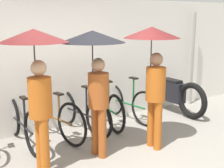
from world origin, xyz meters
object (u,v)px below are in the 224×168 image
(motorcycle, at_px, (171,93))
(parked_bicycle_2, at_px, (53,117))
(parked_bicycle_1, at_px, (22,123))
(pedestrian_leading, at_px, (36,63))
(pedestrian_center, at_px, (94,58))
(parked_bicycle_3, at_px, (80,112))
(pedestrian_trailing, at_px, (153,56))
(parked_bicycle_4, at_px, (105,107))
(parked_bicycle_5, at_px, (127,103))

(motorcycle, bearing_deg, parked_bicycle_2, 90.58)
(parked_bicycle_1, height_order, pedestrian_leading, pedestrian_leading)
(pedestrian_leading, xyz_separation_m, pedestrian_center, (0.92, 0.05, -0.00))
(parked_bicycle_3, bearing_deg, pedestrian_leading, 122.45)
(pedestrian_center, distance_m, pedestrian_trailing, 0.98)
(parked_bicycle_3, height_order, motorcycle, parked_bicycle_3)
(parked_bicycle_3, relative_size, pedestrian_center, 0.91)
(parked_bicycle_3, bearing_deg, motorcycle, -98.94)
(parked_bicycle_2, distance_m, pedestrian_leading, 1.66)
(parked_bicycle_3, xyz_separation_m, parked_bicycle_4, (0.57, 0.04, 0.01))
(parked_bicycle_4, distance_m, pedestrian_center, 1.77)
(pedestrian_leading, bearing_deg, parked_bicycle_3, 42.91)
(motorcycle, bearing_deg, parked_bicycle_1, 90.41)
(parked_bicycle_1, xyz_separation_m, pedestrian_leading, (-0.05, -1.03, 1.17))
(pedestrian_center, xyz_separation_m, pedestrian_trailing, (0.95, -0.24, -0.01))
(parked_bicycle_2, relative_size, parked_bicycle_3, 1.01)
(pedestrian_leading, bearing_deg, parked_bicycle_5, 26.75)
(parked_bicycle_5, bearing_deg, pedestrian_center, 119.32)
(parked_bicycle_4, bearing_deg, parked_bicycle_2, 100.39)
(parked_bicycle_1, height_order, parked_bicycle_3, parked_bicycle_3)
(parked_bicycle_5, bearing_deg, pedestrian_leading, 107.46)
(parked_bicycle_2, bearing_deg, pedestrian_leading, 136.59)
(parked_bicycle_4, xyz_separation_m, pedestrian_center, (-0.82, -1.05, 1.15))
(pedestrian_center, relative_size, motorcycle, 0.94)
(parked_bicycle_3, bearing_deg, pedestrian_trailing, -160.56)
(parked_bicycle_3, xyz_separation_m, pedestrian_leading, (-1.18, -1.06, 1.17))
(parked_bicycle_2, distance_m, pedestrian_trailing, 2.09)
(parked_bicycle_1, distance_m, parked_bicycle_2, 0.56)
(motorcycle, bearing_deg, parked_bicycle_3, 90.15)
(parked_bicycle_5, bearing_deg, motorcycle, -99.96)
(parked_bicycle_4, xyz_separation_m, parked_bicycle_5, (0.56, 0.02, -0.01))
(parked_bicycle_2, height_order, parked_bicycle_3, parked_bicycle_2)
(parked_bicycle_5, relative_size, pedestrian_leading, 0.85)
(parked_bicycle_2, bearing_deg, pedestrian_trailing, -146.94)
(parked_bicycle_1, relative_size, parked_bicycle_5, 1.05)
(parked_bicycle_1, height_order, motorcycle, parked_bicycle_1)
(pedestrian_leading, bearing_deg, pedestrian_center, 3.80)
(parked_bicycle_5, xyz_separation_m, pedestrian_leading, (-2.31, -1.12, 1.17))
(parked_bicycle_5, bearing_deg, parked_bicycle_2, 84.51)
(parked_bicycle_1, xyz_separation_m, pedestrian_center, (0.87, -0.99, 1.17))
(parked_bicycle_3, distance_m, parked_bicycle_5, 1.13)
(parked_bicycle_5, xyz_separation_m, pedestrian_trailing, (-0.44, -1.31, 1.16))
(parked_bicycle_1, height_order, pedestrian_center, pedestrian_center)
(parked_bicycle_5, xyz_separation_m, pedestrian_center, (-1.39, -1.07, 1.16))
(parked_bicycle_3, height_order, parked_bicycle_4, parked_bicycle_3)
(pedestrian_center, bearing_deg, parked_bicycle_1, 125.12)
(pedestrian_center, bearing_deg, pedestrian_leading, 176.41)
(parked_bicycle_5, bearing_deg, pedestrian_trailing, 153.10)
(parked_bicycle_1, relative_size, parked_bicycle_4, 1.04)
(pedestrian_center, bearing_deg, parked_bicycle_4, 45.60)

